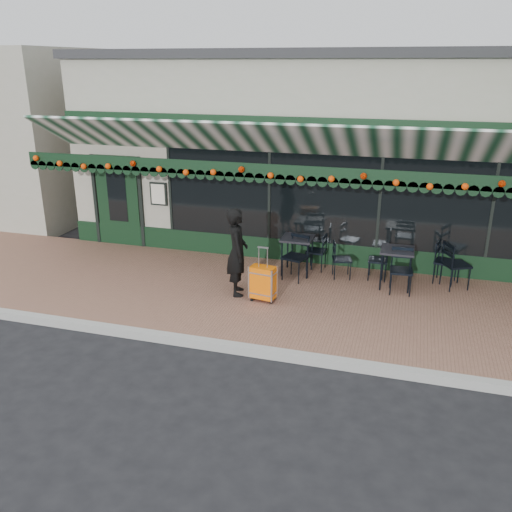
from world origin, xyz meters
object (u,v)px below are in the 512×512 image
(chair_a_left, at_px, (378,260))
(chair_a_front, at_px, (401,271))
(suitcase, at_px, (263,283))
(chair_a_extra, at_px, (456,265))
(cafe_table_b, at_px, (298,241))
(chair_a_right, at_px, (446,262))
(cafe_table_a, at_px, (397,253))
(chair_b_front, at_px, (295,258))
(chair_b_right, at_px, (342,260))
(chair_b_left, at_px, (316,252))
(woman, at_px, (237,252))

(chair_a_left, bearing_deg, chair_a_front, 38.10)
(suitcase, relative_size, chair_a_front, 1.19)
(suitcase, bearing_deg, chair_a_extra, 34.51)
(cafe_table_b, bearing_deg, chair_a_right, 6.18)
(cafe_table_a, bearing_deg, chair_b_front, -175.22)
(chair_a_left, distance_m, chair_a_front, 0.78)
(chair_a_front, relative_size, chair_b_right, 1.13)
(cafe_table_a, bearing_deg, chair_b_right, 170.02)
(chair_a_right, xyz_separation_m, chair_b_left, (-2.67, 0.00, -0.03))
(chair_a_right, relative_size, chair_b_left, 1.08)
(cafe_table_b, distance_m, chair_a_right, 3.05)
(cafe_table_b, xyz_separation_m, chair_b_right, (0.95, 0.01, -0.32))
(suitcase, xyz_separation_m, chair_b_right, (1.26, 1.59, 0.04))
(suitcase, bearing_deg, cafe_table_b, 87.67)
(chair_b_right, bearing_deg, chair_b_front, 96.80)
(chair_a_right, relative_size, chair_a_front, 0.98)
(suitcase, relative_size, chair_a_right, 1.21)
(chair_b_left, bearing_deg, chair_a_front, 70.88)
(suitcase, relative_size, chair_a_extra, 1.11)
(woman, xyz_separation_m, cafe_table_a, (2.93, 1.21, -0.14))
(woman, relative_size, chair_a_front, 1.91)
(woman, distance_m, suitcase, 0.78)
(chair_a_left, bearing_deg, woman, -59.52)
(chair_b_front, bearing_deg, suitcase, -89.53)
(chair_a_right, height_order, chair_b_left, chair_a_right)
(chair_a_front, relative_size, chair_b_front, 0.95)
(cafe_table_a, height_order, chair_b_front, chair_b_front)
(chair_a_front, relative_size, chair_a_extra, 0.94)
(chair_a_front, distance_m, chair_a_extra, 1.18)
(chair_a_extra, relative_size, chair_b_front, 1.01)
(chair_a_left, relative_size, chair_a_front, 0.91)
(chair_a_front, xyz_separation_m, chair_b_left, (-1.81, 0.79, -0.04))
(cafe_table_a, height_order, chair_a_left, chair_a_left)
(chair_a_left, relative_size, chair_b_left, 0.99)
(chair_a_front, distance_m, chair_b_left, 1.98)
(cafe_table_b, height_order, chair_a_front, chair_a_front)
(woman, relative_size, chair_a_extra, 1.79)
(chair_a_left, height_order, chair_b_front, chair_b_front)
(chair_a_extra, bearing_deg, chair_a_left, 61.74)
(chair_b_front, bearing_deg, chair_a_extra, 24.57)
(chair_b_left, bearing_deg, suitcase, -14.64)
(chair_b_right, bearing_deg, woman, 112.65)
(cafe_table_b, height_order, chair_b_front, chair_b_front)
(woman, height_order, chair_b_front, woman)
(chair_a_right, bearing_deg, chair_a_extra, -127.44)
(woman, relative_size, cafe_table_a, 2.15)
(chair_a_left, relative_size, chair_b_front, 0.86)
(suitcase, relative_size, chair_b_front, 1.13)
(woman, xyz_separation_m, chair_b_right, (1.83, 1.40, -0.46))
(woman, relative_size, chair_b_right, 2.16)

